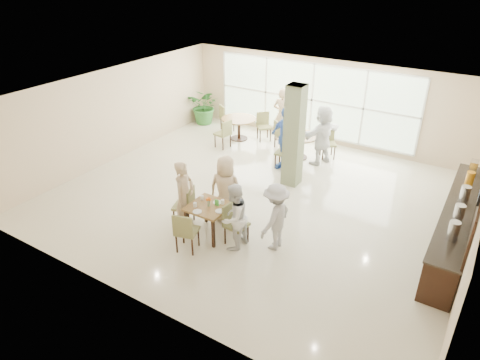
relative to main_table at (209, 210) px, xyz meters
The scene contains 20 objects.
ground 2.15m from the main_table, 87.46° to the left, with size 10.00×10.00×0.00m, color beige.
room_shell 2.30m from the main_table, 87.46° to the left, with size 10.00×10.00×10.00m.
window_bank 6.56m from the main_table, 93.60° to the left, with size 7.00×0.04×7.00m.
column 3.37m from the main_table, 81.40° to the left, with size 0.45×0.45×2.80m, color #67704E.
main_table is the anchor object (origin of this frame).
round_table_left 5.80m from the main_table, 115.40° to the left, with size 1.19×1.19×0.75m.
round_table_right 4.90m from the main_table, 90.99° to the left, with size 1.18×1.18×0.75m.
chairs_main_table 0.18m from the main_table, 157.81° to the left, with size 2.01×1.98×0.95m.
chairs_table_left 5.79m from the main_table, 115.72° to the left, with size 2.21×1.95×0.95m.
chairs_table_right 4.90m from the main_table, 91.14° to the left, with size 2.16×1.92×0.95m.
tabletop_clutter 0.17m from the main_table, 26.99° to the left, with size 0.77×0.75×0.21m.
buffet_counter 5.43m from the main_table, 28.04° to the left, with size 0.64×4.70×1.95m.
potted_plant 7.34m from the main_table, 126.73° to the left, with size 1.22×1.22×1.36m, color #2E702C.
teen_left 0.67m from the main_table, behind, with size 0.61×0.40×1.67m, color tan.
teen_far 0.74m from the main_table, 91.97° to the left, with size 0.81×0.44×1.65m, color tan.
teen_right 0.75m from the main_table, ahead, with size 0.74×0.58×1.52m, color white.
teen_standing 1.53m from the main_table, 13.40° to the left, with size 0.99×0.57×1.53m, color #B2B1B4.
adult_a 3.98m from the main_table, 91.54° to the left, with size 1.12×0.63×1.90m, color #4575D0.
adult_b 4.97m from the main_table, 82.29° to the left, with size 1.68×0.72×1.81m, color white.
adult_standing 6.00m from the main_table, 101.26° to the left, with size 0.67×0.44×1.84m, color tan.
Camera 1 is at (4.79, -8.57, 5.67)m, focal length 32.00 mm.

